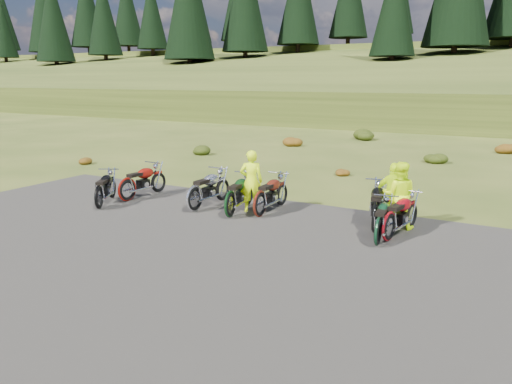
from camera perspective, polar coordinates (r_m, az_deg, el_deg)
The scene contains 33 objects.
ground at distance 13.20m, azimuth -2.37°, elevation -4.90°, with size 300.00×300.00×0.00m, color #354617.
gravel_pad at distance 11.63m, azimuth -7.56°, elevation -7.49°, with size 20.00×12.00×0.04m, color black.
hill_slope at distance 61.19m, azimuth 23.12°, elevation 8.06°, with size 300.00×46.00×3.00m, color #303F15, non-canonical shape.
hill_plateau at distance 120.95m, azimuth 26.39°, elevation 9.63°, with size 300.00×90.00×9.17m, color #303F15.
conifer_4 at distance 144.48m, azimuth -26.92°, elevation 17.26°, with size 6.60×6.60×17.00m.
conifer_5 at distance 143.25m, azimuth -23.42°, elevation 17.50°, with size 6.16×6.16×16.00m.
conifer_7 at distance 122.00m, azimuth -26.96°, elevation 16.37°, with size 5.28×5.28×14.00m.
conifer_8 at distance 121.25m, azimuth -23.03°, elevation 18.77°, with size 7.92×7.92×20.00m.
conifer_9 at distance 120.75m, azimuth -18.83°, elevation 19.45°, with size 7.48×7.48×19.00m.
conifer_10 at distance 120.74m, azimuth -14.56°, elevation 19.66°, with size 7.04×7.04×18.00m.
conifer_11 at distance 98.77m, azimuth -22.21°, elevation 18.01°, with size 6.60×6.60×17.00m.
conifer_12 at distance 98.42m, azimuth -17.07°, elevation 18.81°, with size 6.16×6.16×16.00m.
conifer_13 at distance 98.82m, azimuth -11.88°, elevation 19.47°, with size 5.72×5.72×15.00m.
conifer_14 at distance 99.93m, azimuth -6.74°, elevation 19.96°, with size 5.28×5.28×14.00m.
conifer_21 at distance 63.26m, azimuth 15.56°, elevation 20.16°, with size 5.28×5.28×14.00m.
shrub_0 at distance 25.28m, azimuth -18.74°, elevation 3.53°, with size 0.77×0.77×0.45m, color #692E0D.
shrub_1 at distance 27.28m, azimuth -6.32°, elevation 4.94°, with size 1.03×1.03×0.61m, color #202F0B.
shrub_2 at distance 30.37m, azimuth 4.03°, elevation 5.93°, with size 1.30×1.30×0.77m, color #692E0D.
shrub_3 at distance 34.26m, azimuth 12.27°, elevation 6.59°, with size 1.56×1.56×0.92m, color #202F0B.
shrub_4 at distance 21.44m, azimuth 9.64°, elevation 2.47°, with size 0.77×0.77×0.45m, color #692E0D.
shrub_5 at distance 25.80m, azimuth 19.74°, elevation 3.81°, with size 1.03×1.03×0.61m, color #202F0B.
shrub_6 at distance 30.75m, azimuth 26.79°, elevation 4.68°, with size 1.30×1.30×0.77m, color #692E0D.
motorcycle_0 at distance 16.42m, azimuth -17.43°, elevation -1.93°, with size 2.09×0.70×1.10m, color black, non-canonical shape.
motorcycle_1 at distance 17.17m, azimuth -14.44°, elevation -1.11°, with size 2.24×0.75×1.17m, color maroon, non-canonical shape.
motorcycle_2 at distance 14.75m, azimuth -2.95°, elevation -3.00°, with size 2.24×0.75×1.18m, color black, non-canonical shape.
motorcycle_3 at distance 15.49m, azimuth -7.00°, elevation -2.30°, with size 2.30×0.77×1.21m, color #B9B8BD, non-canonical shape.
motorcycle_4 at distance 14.76m, azimuth 0.45°, elevation -2.96°, with size 2.22×0.74×1.16m, color #55190E, non-canonical shape.
motorcycle_5 at distance 13.67m, azimuth 13.31°, elevation -4.61°, with size 2.34×0.78×1.23m, color black, non-canonical shape.
motorcycle_6 at distance 13.04m, azimuth 14.86°, elevation -5.56°, with size 2.16×0.72×1.13m, color maroon, non-canonical shape.
motorcycle_7 at distance 12.65m, azimuth 13.67°, elevation -6.07°, with size 2.01×0.67×1.05m, color black, non-canonical shape.
person_middle at distance 15.12m, azimuth -0.54°, elevation 1.13°, with size 0.69×0.46×1.90m, color #D4F90D.
person_right_a at distance 14.01m, azimuth 16.02°, elevation -0.47°, with size 0.89×0.69×1.83m, color #D4F90D.
person_right_b at distance 14.30m, azimuth 15.42°, elevation -0.35°, with size 1.02×0.43×1.75m, color #D4F90D.
Camera 1 is at (6.59, -10.71, 4.02)m, focal length 35.00 mm.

